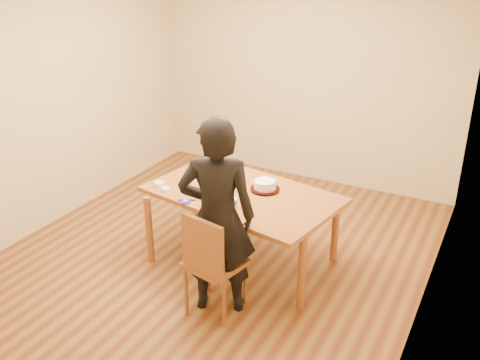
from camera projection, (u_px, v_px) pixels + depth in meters
The scene contains 16 objects.
room_shell at pixel (234, 117), 5.22m from camera, with size 4.00×4.50×2.70m.
dining_table at pixel (242, 195), 5.05m from camera, with size 1.77×1.05×0.04m, color brown.
dining_chair at pixel (215, 263), 4.47m from camera, with size 0.43×0.43×0.04m, color brown.
cake_plate at pixel (265, 189), 5.08m from camera, with size 0.28×0.28×0.02m, color #AC0D0B.
cake at pixel (265, 185), 5.07m from camera, with size 0.21×0.21×0.07m, color white.
frosting_dome at pixel (265, 181), 5.05m from camera, with size 0.21×0.21×0.03m, color white.
frosting_tub at pixel (232, 202), 4.76m from camera, with size 0.09×0.09×0.08m, color white.
frosting_lid at pixel (185, 202), 4.85m from camera, with size 0.10×0.10×0.01m, color #2319A8.
frosting_dollop at pixel (185, 200), 4.84m from camera, with size 0.04×0.04×0.02m, color white.
ramekin_green at pixel (166, 190), 5.06m from camera, with size 0.08×0.08×0.04m, color white.
ramekin_yellow at pixel (186, 188), 5.09m from camera, with size 0.08×0.08×0.04m, color white.
ramekin_multi at pixel (159, 184), 5.16m from camera, with size 0.09×0.09×0.04m, color white.
candy_box_pink at pixel (212, 170), 5.52m from camera, with size 0.14×0.07×0.02m, color #C52E88.
candy_box_green at pixel (211, 168), 5.52m from camera, with size 0.12×0.06×0.02m, color green.
spatula at pixel (187, 200), 4.88m from camera, with size 0.16×0.02×0.01m, color black.
person at pixel (217, 218), 4.34m from camera, with size 0.63×0.41×1.72m, color black.
Camera 1 is at (2.40, -4.07, 2.90)m, focal length 40.00 mm.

